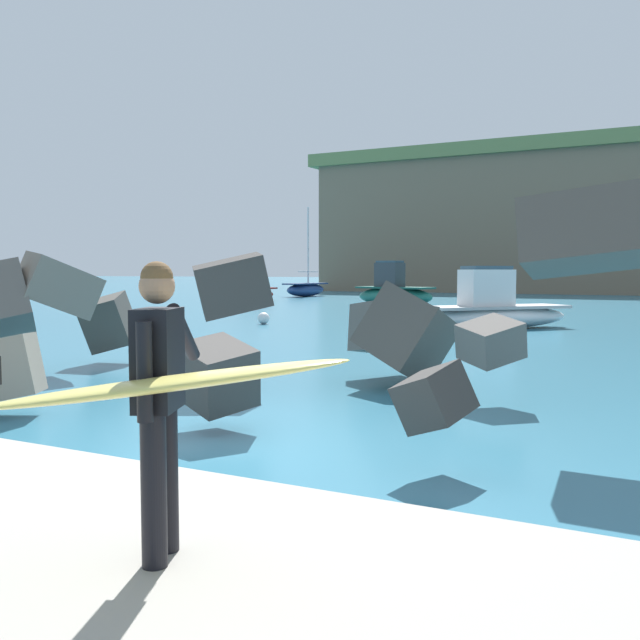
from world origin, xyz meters
The scene contains 8 objects.
ground_plane centered at (0.00, 0.00, 0.00)m, with size 400.00×400.00×0.00m, color #2D6B84.
breakwater_jetty centered at (-3.50, 1.94, 1.19)m, with size 31.73×8.05×2.88m.
surfer_with_board centered at (2.04, -3.51, 1.28)m, with size 2.06×1.46×1.78m.
boat_near_right centered at (-1.20, 17.37, 0.64)m, with size 4.90×5.25×2.13m.
boat_mid_left centered at (-9.98, 30.27, 0.80)m, with size 5.03×2.69×2.53m.
boat_mid_right centered at (-21.74, 41.46, 0.58)m, with size 1.71×5.01×6.88m.
boat_far_right centered at (-21.64, 33.33, 0.64)m, with size 4.72×2.60×2.03m.
mooring_buoy_middle centered at (-9.26, 15.53, 0.22)m, with size 0.44×0.44×0.44m.
Camera 1 is at (4.74, -6.66, 1.96)m, focal length 39.92 mm.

